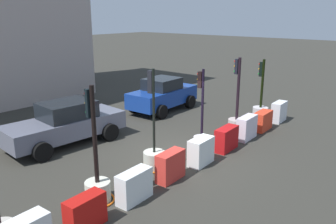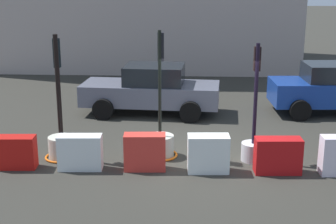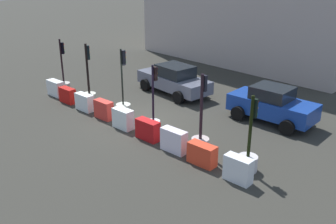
# 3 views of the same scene
# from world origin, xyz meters

# --- Properties ---
(ground_plane) EXTENTS (120.00, 120.00, 0.00)m
(ground_plane) POSITION_xyz_m (0.00, 0.00, 0.00)
(ground_plane) COLOR #302F29
(traffic_light_1) EXTENTS (0.87, 0.87, 3.11)m
(traffic_light_1) POSITION_xyz_m (-3.68, -0.31, 0.51)
(traffic_light_1) COLOR beige
(traffic_light_1) RESTS_ON ground_plane
(traffic_light_2) EXTENTS (0.90, 0.90, 3.19)m
(traffic_light_2) POSITION_xyz_m (-1.22, -0.06, 0.46)
(traffic_light_2) COLOR beige
(traffic_light_2) RESTS_ON ground_plane
(traffic_light_3) EXTENTS (0.59, 0.59, 2.93)m
(traffic_light_3) POSITION_xyz_m (1.10, -0.25, 0.57)
(traffic_light_3) COLOR silver
(traffic_light_3) RESTS_ON ground_plane
(construction_barrier_1) EXTENTS (0.99, 0.47, 0.79)m
(construction_barrier_1) POSITION_xyz_m (-4.61, -1.04, 0.39)
(construction_barrier_1) COLOR red
(construction_barrier_1) RESTS_ON ground_plane
(construction_barrier_2) EXTENTS (1.05, 0.47, 0.84)m
(construction_barrier_2) POSITION_xyz_m (-3.05, -1.03, 0.42)
(construction_barrier_2) COLOR white
(construction_barrier_2) RESTS_ON ground_plane
(construction_barrier_3) EXTENTS (1.00, 0.46, 0.87)m
(construction_barrier_3) POSITION_xyz_m (-1.52, -0.98, 0.44)
(construction_barrier_3) COLOR red
(construction_barrier_3) RESTS_ON ground_plane
(construction_barrier_4) EXTENTS (0.99, 0.52, 0.88)m
(construction_barrier_4) POSITION_xyz_m (-0.03, -1.03, 0.44)
(construction_barrier_4) COLOR white
(construction_barrier_4) RESTS_ON ground_plane
(construction_barrier_5) EXTENTS (1.09, 0.49, 0.84)m
(construction_barrier_5) POSITION_xyz_m (1.58, -1.01, 0.42)
(construction_barrier_5) COLOR red
(construction_barrier_5) RESTS_ON ground_plane
(car_blue_estate) EXTENTS (3.98, 2.17, 1.66)m
(car_blue_estate) POSITION_xyz_m (4.13, 4.26, 0.82)
(car_blue_estate) COLOR navy
(car_blue_estate) RESTS_ON ground_plane
(car_grey_saloon) EXTENTS (4.58, 2.27, 1.62)m
(car_grey_saloon) POSITION_xyz_m (-1.77, 3.92, 0.80)
(car_grey_saloon) COLOR slate
(car_grey_saloon) RESTS_ON ground_plane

